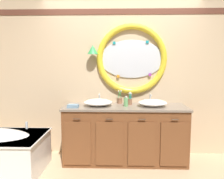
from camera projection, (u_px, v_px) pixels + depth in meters
ground_plane at (121, 167)px, 3.32m from camera, size 14.00×14.00×0.00m
back_wall_assembly at (122, 74)px, 3.74m from camera, size 6.40×0.26×2.60m
vanity_counter at (125, 133)px, 3.51m from camera, size 1.86×0.65×0.86m
sink_basin_left at (98, 102)px, 3.44m from camera, size 0.43×0.43×0.11m
sink_basin_right at (152, 103)px, 3.41m from camera, size 0.43×0.43×0.11m
faucet_set_left at (99, 99)px, 3.69m from camera, size 0.23×0.12×0.16m
faucet_set_right at (150, 100)px, 3.66m from camera, size 0.21×0.15×0.16m
toothbrush_holder_left at (120, 100)px, 3.67m from camera, size 0.09×0.09×0.22m
toothbrush_holder_right at (130, 101)px, 3.55m from camera, size 0.08×0.08×0.20m
soap_dispenser at (126, 102)px, 3.42m from camera, size 0.07×0.07×0.16m
folded_hand_towel at (73, 106)px, 3.33m from camera, size 0.16×0.12×0.05m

